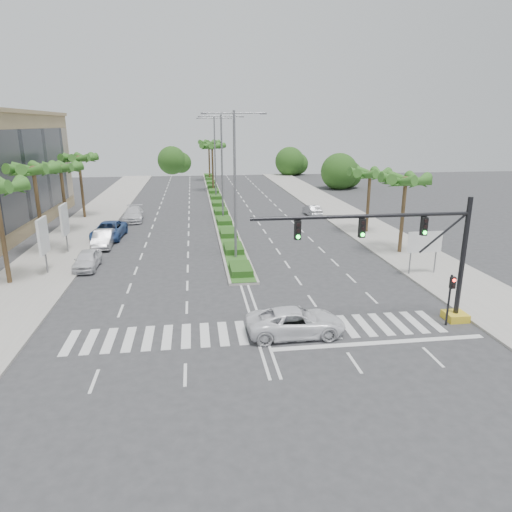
{
  "coord_description": "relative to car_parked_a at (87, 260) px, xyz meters",
  "views": [
    {
      "loc": [
        -3.3,
        -22.67,
        10.97
      ],
      "look_at": [
        0.43,
        4.57,
        3.0
      ],
      "focal_mm": 32.0,
      "sensor_mm": 36.0,
      "label": 1
    }
  ],
  "objects": [
    {
      "name": "car_parked_d",
      "position": [
        1.38,
        18.48,
        0.06
      ],
      "size": [
        2.44,
        5.51,
        1.57
      ],
      "primitive_type": "imported",
      "rotation": [
        0.0,
        0.0,
        0.04
      ],
      "color": "silver",
      "rests_on": "ground"
    },
    {
      "name": "signal_gantry",
      "position": [
        21.07,
        -13.1,
        2.73
      ],
      "size": [
        12.6,
        1.2,
        7.2
      ],
      "color": "gold",
      "rests_on": "ground"
    },
    {
      "name": "palm_right_near",
      "position": [
        26.3,
        0.9,
        5.48
      ],
      "size": [
        4.57,
        4.68,
        7.05
      ],
      "color": "brown",
      "rests_on": "ground"
    },
    {
      "name": "palm_right_far",
      "position": [
        26.3,
        8.9,
        5.19
      ],
      "size": [
        4.57,
        4.68,
        6.75
      ],
      "color": "brown",
      "rests_on": "ground"
    },
    {
      "name": "billboard_near",
      "position": [
        -2.7,
        -1.1,
        2.24
      ],
      "size": [
        0.18,
        2.1,
        4.35
      ],
      "color": "slate",
      "rests_on": "ground"
    },
    {
      "name": "median_grass",
      "position": [
        11.8,
        31.9,
        -0.51
      ],
      "size": [
        1.8,
        75.0,
        0.04
      ],
      "primitive_type": "cube",
      "color": "#30561D",
      "rests_on": "median"
    },
    {
      "name": "car_parked_a",
      "position": [
        0.0,
        0.0,
        0.0
      ],
      "size": [
        1.74,
        4.27,
        1.45
      ],
      "primitive_type": "imported",
      "rotation": [
        0.0,
        0.0,
        -0.0
      ],
      "color": "silver",
      "rests_on": "ground"
    },
    {
      "name": "footpath_left",
      "position": [
        -3.4,
        6.9,
        -0.65
      ],
      "size": [
        6.0,
        120.0,
        0.15
      ],
      "primitive_type": "cube",
      "color": "gray",
      "rests_on": "ground"
    },
    {
      "name": "palm_median_b",
      "position": [
        11.8,
        56.9,
        6.45
      ],
      "size": [
        4.57,
        4.68,
        8.05
      ],
      "color": "brown",
      "rests_on": "ground"
    },
    {
      "name": "pedestrian_signal",
      "position": [
        22.4,
        -13.78,
        1.32
      ],
      "size": [
        0.28,
        0.36,
        3.0
      ],
      "color": "black",
      "rests_on": "ground"
    },
    {
      "name": "median",
      "position": [
        11.8,
        31.9,
        -0.63
      ],
      "size": [
        2.2,
        75.0,
        0.2
      ],
      "primitive_type": "cube",
      "color": "gray",
      "rests_on": "ground"
    },
    {
      "name": "direction_sign",
      "position": [
        25.3,
        -5.11,
        1.73
      ],
      "size": [
        2.7,
        0.11,
        3.4
      ],
      "color": "slate",
      "rests_on": "ground"
    },
    {
      "name": "streetlight_far",
      "position": [
        11.8,
        32.9,
        6.08
      ],
      "size": [
        5.1,
        0.25,
        12.0
      ],
      "color": "slate",
      "rests_on": "ground"
    },
    {
      "name": "streetlight_near",
      "position": [
        11.8,
        0.9,
        6.08
      ],
      "size": [
        5.1,
        0.25,
        12.0
      ],
      "color": "slate",
      "rests_on": "ground"
    },
    {
      "name": "car_parked_b",
      "position": [
        0.04,
        6.72,
        0.05
      ],
      "size": [
        1.77,
        4.78,
        1.56
      ],
      "primitive_type": "imported",
      "rotation": [
        0.0,
        0.0,
        0.02
      ],
      "color": "#B5B5BA",
      "rests_on": "ground"
    },
    {
      "name": "billboard_far",
      "position": [
        -2.7,
        4.9,
        2.24
      ],
      "size": [
        0.18,
        2.1,
        4.35
      ],
      "color": "slate",
      "rests_on": "ground"
    },
    {
      "name": "car_crossing",
      "position": [
        13.67,
        -13.73,
        0.01
      ],
      "size": [
        5.33,
        2.48,
        1.48
      ],
      "primitive_type": "imported",
      "rotation": [
        0.0,
        0.0,
        1.58
      ],
      "color": "white",
      "rests_on": "ground"
    },
    {
      "name": "palm_left_far",
      "position": [
        -4.7,
        12.9,
        5.77
      ],
      "size": [
        4.57,
        4.68,
        7.35
      ],
      "color": "brown",
      "rests_on": "ground"
    },
    {
      "name": "palm_median_a",
      "position": [
        11.8,
        41.9,
        6.45
      ],
      "size": [
        4.57,
        4.68,
        8.05
      ],
      "color": "brown",
      "rests_on": "ground"
    },
    {
      "name": "palm_left_end",
      "position": [
        -4.7,
        20.9,
        6.16
      ],
      "size": [
        4.57,
        4.68,
        7.75
      ],
      "color": "brown",
      "rests_on": "ground"
    },
    {
      "name": "ground",
      "position": [
        11.8,
        -13.1,
        -0.73
      ],
      "size": [
        160.0,
        160.0,
        0.0
      ],
      "primitive_type": "plane",
      "color": "#333335",
      "rests_on": "ground"
    },
    {
      "name": "palm_left_mid",
      "position": [
        -4.7,
        4.9,
        6.35
      ],
      "size": [
        4.57,
        4.68,
        7.95
      ],
      "color": "brown",
      "rests_on": "ground"
    },
    {
      "name": "footpath_right",
      "position": [
        27.0,
        6.9,
        -0.65
      ],
      "size": [
        6.0,
        120.0,
        0.15
      ],
      "primitive_type": "cube",
      "color": "gray",
      "rests_on": "ground"
    },
    {
      "name": "car_right",
      "position": [
        23.03,
        18.76,
        -0.06
      ],
      "size": [
        1.69,
        4.14,
        1.34
      ],
      "primitive_type": "imported",
      "rotation": [
        0.0,
        0.0,
        3.21
      ],
      "color": "#A7A7AC",
      "rests_on": "ground"
    },
    {
      "name": "streetlight_mid",
      "position": [
        11.8,
        16.9,
        6.08
      ],
      "size": [
        5.1,
        0.25,
        12.0
      ],
      "color": "slate",
      "rests_on": "ground"
    },
    {
      "name": "car_parked_c",
      "position": [
        0.0,
        9.93,
        0.1
      ],
      "size": [
        3.1,
        6.08,
        1.65
      ],
      "primitive_type": "imported",
      "rotation": [
        0.0,
        0.0,
        -0.06
      ],
      "color": "#2C4B87",
      "rests_on": "ground"
    }
  ]
}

